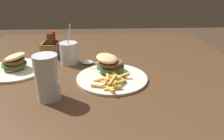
{
  "coord_description": "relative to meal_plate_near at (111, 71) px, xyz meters",
  "views": [
    {
      "loc": [
        -0.82,
        -0.02,
        1.11
      ],
      "look_at": [
        -0.01,
        -0.06,
        0.76
      ],
      "focal_mm": 35.0,
      "sensor_mm": 36.0,
      "label": 1
    }
  ],
  "objects": [
    {
      "name": "condiment_caddy",
      "position": [
        0.28,
        0.3,
        0.02
      ],
      "size": [
        0.12,
        0.09,
        0.13
      ],
      "color": "brown",
      "rests_on": "dining_table"
    },
    {
      "name": "meal_plate_far",
      "position": [
        0.08,
        0.42,
        -0.0
      ],
      "size": [
        0.27,
        0.27,
        0.09
      ],
      "color": "silver",
      "rests_on": "dining_table"
    },
    {
      "name": "spoon",
      "position": [
        0.15,
        0.1,
        -0.02
      ],
      "size": [
        0.05,
        0.19,
        0.02
      ],
      "rotation": [
        0.0,
        0.0,
        1.69
      ],
      "color": "silver",
      "rests_on": "dining_table"
    },
    {
      "name": "dining_table",
      "position": [
        -0.01,
        0.06,
        -0.14
      ],
      "size": [
        1.5,
        1.35,
        0.71
      ],
      "color": "#4C331E",
      "rests_on": "ground_plane"
    },
    {
      "name": "beer_glass",
      "position": [
        -0.16,
        0.22,
        0.05
      ],
      "size": [
        0.08,
        0.08,
        0.16
      ],
      "color": "silver",
      "rests_on": "dining_table"
    },
    {
      "name": "meal_plate_near",
      "position": [
        0.0,
        0.0,
        0.0
      ],
      "size": [
        0.29,
        0.29,
        0.09
      ],
      "color": "silver",
      "rests_on": "dining_table"
    },
    {
      "name": "juice_glass",
      "position": [
        0.16,
        0.19,
        0.02
      ],
      "size": [
        0.09,
        0.09,
        0.2
      ],
      "color": "silver",
      "rests_on": "dining_table"
    }
  ]
}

